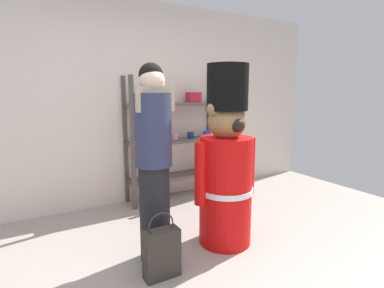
{
  "coord_description": "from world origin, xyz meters",
  "views": [
    {
      "loc": [
        -1.1,
        -1.64,
        1.45
      ],
      "look_at": [
        0.2,
        0.62,
        1.0
      ],
      "focal_mm": 28.17,
      "sensor_mm": 36.0,
      "label": 1
    }
  ],
  "objects_px": {
    "person_shopper": "(154,160)",
    "shopping_bag": "(162,253)",
    "teddy_bear_guard": "(226,167)",
    "merchandise_shelf": "(174,136)"
  },
  "relations": [
    {
      "from": "merchandise_shelf",
      "to": "shopping_bag",
      "type": "bearing_deg",
      "value": -120.05
    },
    {
      "from": "teddy_bear_guard",
      "to": "shopping_bag",
      "type": "xyz_separation_m",
      "value": [
        -0.77,
        -0.22,
        -0.55
      ]
    },
    {
      "from": "person_shopper",
      "to": "shopping_bag",
      "type": "xyz_separation_m",
      "value": [
        -0.07,
        -0.28,
        -0.68
      ]
    },
    {
      "from": "shopping_bag",
      "to": "merchandise_shelf",
      "type": "bearing_deg",
      "value": 59.95
    },
    {
      "from": "merchandise_shelf",
      "to": "person_shopper",
      "type": "height_order",
      "value": "person_shopper"
    },
    {
      "from": "merchandise_shelf",
      "to": "person_shopper",
      "type": "relative_size",
      "value": 0.98
    },
    {
      "from": "teddy_bear_guard",
      "to": "person_shopper",
      "type": "bearing_deg",
      "value": 175.08
    },
    {
      "from": "teddy_bear_guard",
      "to": "person_shopper",
      "type": "height_order",
      "value": "teddy_bear_guard"
    },
    {
      "from": "merchandise_shelf",
      "to": "person_shopper",
      "type": "bearing_deg",
      "value": -122.99
    },
    {
      "from": "merchandise_shelf",
      "to": "person_shopper",
      "type": "xyz_separation_m",
      "value": [
        -0.87,
        -1.33,
        0.03
      ]
    }
  ]
}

